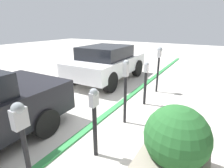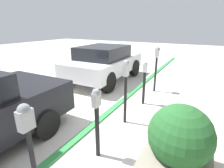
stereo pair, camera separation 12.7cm
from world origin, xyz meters
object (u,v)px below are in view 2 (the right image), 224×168
Objects in this scene: parking_meter_nearest at (30,143)px; parking_meter_farthest at (157,60)px; parking_meter_second at (97,114)px; parking_meter_fourth at (144,79)px; parked_car_middle at (105,62)px; parking_meter_middle at (126,84)px; planter_box at (178,152)px.

parking_meter_farthest is at bearing 0.05° from parking_meter_nearest.
parking_meter_second is 1.01× the size of parking_meter_fourth.
parking_meter_farthest is at bearing 0.04° from parking_meter_fourth.
parked_car_middle is (5.21, 2.24, -0.30)m from parking_meter_nearest.
parking_meter_nearest reaches higher than parking_meter_fourth.
parking_meter_nearest reaches higher than parked_car_middle.
parking_meter_middle is 1.20× the size of parking_meter_fourth.
parking_meter_middle is 0.39× the size of parked_car_middle.
parking_meter_fourth is 2.78m from planter_box.
parking_meter_middle is at bearing -142.33° from parked_car_middle.
parking_meter_middle is at bearing 2.44° from parking_meter_second.
parked_car_middle is at bearing 23.25° from parking_meter_nearest.
parking_meter_fourth is 1.24m from parking_meter_farthest.
parking_meter_nearest is at bearing -179.95° from parking_meter_farthest.
parking_meter_second is 0.82× the size of parking_meter_farthest.
parking_meter_farthest is (1.19, 0.00, 0.33)m from parking_meter_fourth.
parked_car_middle is at bearing 56.38° from parking_meter_fourth.
parking_meter_nearest is at bearing -158.13° from parked_car_middle.
parking_meter_nearest is at bearing -179.95° from parking_meter_fourth.
parking_meter_nearest is 5.68m from parked_car_middle.
parking_meter_middle reaches higher than parked_car_middle.
parking_meter_nearest reaches higher than parking_meter_second.
parking_meter_second is 4.57m from parked_car_middle.
parked_car_middle is (3.98, 2.25, -0.05)m from parking_meter_second.
parking_meter_nearest is at bearing 134.34° from planter_box.
parking_meter_fourth is at bearing -125.01° from parked_car_middle.
parking_meter_fourth is (3.72, 0.00, -0.30)m from parking_meter_nearest.
parking_meter_middle is 3.49m from parked_car_middle.
parking_meter_nearest is 0.39× the size of parked_car_middle.
parking_meter_middle is 1.24m from parking_meter_fourth.
parking_meter_middle is 0.98× the size of parking_meter_farthest.
parking_meter_farthest is at bearing 20.23° from planter_box.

